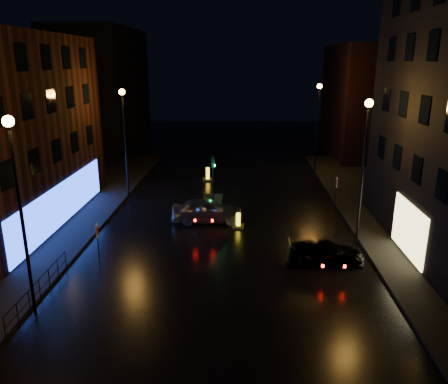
{
  "coord_description": "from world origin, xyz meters",
  "views": [
    {
      "loc": [
        1.03,
        -18.1,
        10.34
      ],
      "look_at": [
        -0.05,
        6.85,
        2.8
      ],
      "focal_mm": 35.0,
      "sensor_mm": 36.0,
      "label": 1
    }
  ],
  "objects_px": {
    "silver_hatchback": "(207,210)",
    "bollard_near": "(238,224)",
    "traffic_signal": "(213,194)",
    "road_sign_right": "(336,185)",
    "dark_sedan": "(325,252)",
    "bollard_far": "(208,177)",
    "road_sign_left": "(97,234)"
  },
  "relations": [
    {
      "from": "bollard_near",
      "to": "road_sign_left",
      "type": "xyz_separation_m",
      "value": [
        -7.39,
        -5.38,
        1.37
      ]
    },
    {
      "from": "bollard_near",
      "to": "bollard_far",
      "type": "xyz_separation_m",
      "value": [
        -2.88,
        11.44,
        0.05
      ]
    },
    {
      "from": "bollard_near",
      "to": "road_sign_right",
      "type": "distance_m",
      "value": 8.47
    },
    {
      "from": "traffic_signal",
      "to": "road_sign_right",
      "type": "distance_m",
      "value": 9.26
    },
    {
      "from": "dark_sedan",
      "to": "road_sign_left",
      "type": "xyz_separation_m",
      "value": [
        -12.08,
        -0.42,
        0.99
      ]
    },
    {
      "from": "silver_hatchback",
      "to": "road_sign_right",
      "type": "height_order",
      "value": "road_sign_right"
    },
    {
      "from": "silver_hatchback",
      "to": "traffic_signal",
      "type": "bearing_deg",
      "value": -4.86
    },
    {
      "from": "bollard_far",
      "to": "road_sign_left",
      "type": "xyz_separation_m",
      "value": [
        -4.51,
        -16.82,
        1.33
      ]
    },
    {
      "from": "dark_sedan",
      "to": "bollard_far",
      "type": "xyz_separation_m",
      "value": [
        -7.57,
        16.41,
        -0.33
      ]
    },
    {
      "from": "bollard_far",
      "to": "road_sign_right",
      "type": "height_order",
      "value": "road_sign_right"
    },
    {
      "from": "bollard_far",
      "to": "road_sign_left",
      "type": "height_order",
      "value": "road_sign_left"
    },
    {
      "from": "dark_sedan",
      "to": "bollard_near",
      "type": "height_order",
      "value": "dark_sedan"
    },
    {
      "from": "dark_sedan",
      "to": "road_sign_left",
      "type": "bearing_deg",
      "value": 90.61
    },
    {
      "from": "bollard_far",
      "to": "road_sign_right",
      "type": "bearing_deg",
      "value": -42.57
    },
    {
      "from": "road_sign_right",
      "to": "silver_hatchback",
      "type": "bearing_deg",
      "value": 26.14
    },
    {
      "from": "traffic_signal",
      "to": "road_sign_right",
      "type": "xyz_separation_m",
      "value": [
        9.1,
        -1.25,
        1.16
      ]
    },
    {
      "from": "silver_hatchback",
      "to": "bollard_near",
      "type": "distance_m",
      "value": 2.32
    },
    {
      "from": "bollard_near",
      "to": "road_sign_right",
      "type": "bearing_deg",
      "value": 36.51
    },
    {
      "from": "traffic_signal",
      "to": "road_sign_right",
      "type": "height_order",
      "value": "traffic_signal"
    },
    {
      "from": "bollard_near",
      "to": "traffic_signal",
      "type": "bearing_deg",
      "value": 114.09
    },
    {
      "from": "road_sign_left",
      "to": "road_sign_right",
      "type": "xyz_separation_m",
      "value": [
        14.47,
        9.8,
        0.08
      ]
    },
    {
      "from": "traffic_signal",
      "to": "road_sign_right",
      "type": "relative_size",
      "value": 1.55
    },
    {
      "from": "bollard_far",
      "to": "traffic_signal",
      "type": "bearing_deg",
      "value": -88.85
    },
    {
      "from": "dark_sedan",
      "to": "traffic_signal",
      "type": "bearing_deg",
      "value": 30.85
    },
    {
      "from": "silver_hatchback",
      "to": "dark_sedan",
      "type": "distance_m",
      "value": 8.92
    },
    {
      "from": "bollard_near",
      "to": "dark_sedan",
      "type": "bearing_deg",
      "value": -42.11
    },
    {
      "from": "dark_sedan",
      "to": "bollard_near",
      "type": "bearing_deg",
      "value": 41.98
    },
    {
      "from": "dark_sedan",
      "to": "road_sign_left",
      "type": "relative_size",
      "value": 1.92
    },
    {
      "from": "traffic_signal",
      "to": "bollard_far",
      "type": "height_order",
      "value": "traffic_signal"
    },
    {
      "from": "traffic_signal",
      "to": "silver_hatchback",
      "type": "height_order",
      "value": "traffic_signal"
    },
    {
      "from": "traffic_signal",
      "to": "road_sign_left",
      "type": "bearing_deg",
      "value": -115.93
    },
    {
      "from": "bollard_far",
      "to": "road_sign_right",
      "type": "distance_m",
      "value": 12.27
    }
  ]
}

